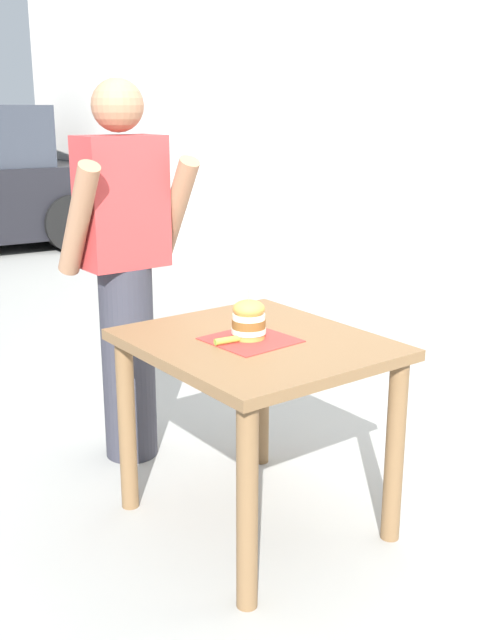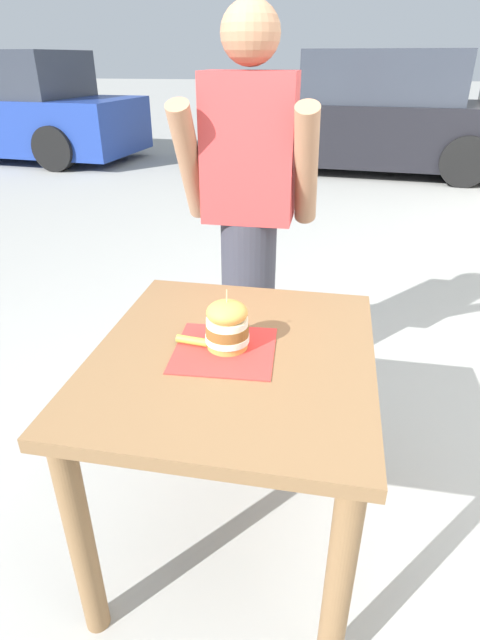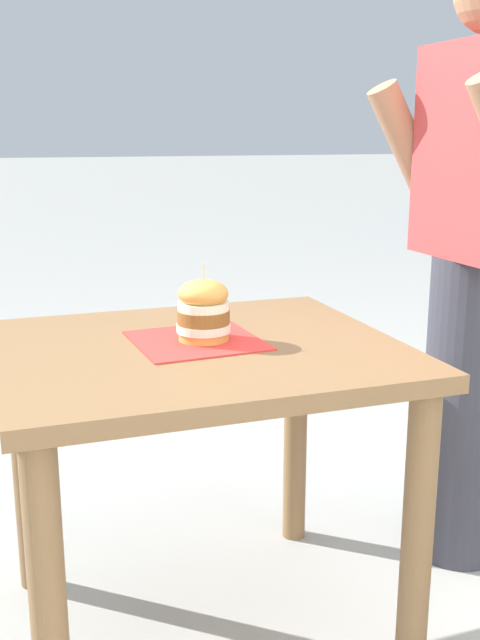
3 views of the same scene
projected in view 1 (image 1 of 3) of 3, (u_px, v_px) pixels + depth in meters
ground_plane at (255, 521)px, 2.95m from camera, size 80.00×80.00×0.00m
patio_table at (256, 375)px, 2.78m from camera, size 0.80×0.91×0.75m
serving_paper at (250, 340)px, 2.73m from camera, size 0.30×0.30×0.00m
sandwich at (249, 319)px, 2.72m from camera, size 0.13×0.13×0.18m
pickle_spear at (227, 340)px, 2.68m from camera, size 0.10×0.04×0.02m
diner_across_table at (125, 270)px, 3.29m from camera, size 0.55×0.35×1.69m
parked_car_near_curb at (280, 166)px, 11.23m from camera, size 4.35×2.14×1.60m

